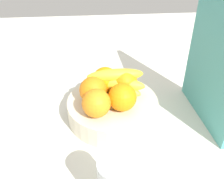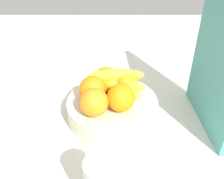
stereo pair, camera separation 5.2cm
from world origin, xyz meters
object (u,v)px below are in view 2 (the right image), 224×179
Objects in this scene: orange_front_left at (94,102)px; cutting_board at (217,70)px; banana_bunch at (117,82)px; orange_back_left at (107,80)px; orange_back_right at (93,89)px; orange_front_right at (121,98)px; orange_center at (126,83)px; fruit_bowl at (112,109)px.

cutting_board reaches higher than orange_front_left.
banana_bunch is (-9.57, 6.13, 0.21)cm from orange_front_left.
cutting_board is at bearing 78.70° from banana_bunch.
banana_bunch reaches higher than orange_front_left.
orange_back_left is 6.52cm from orange_back_right.
orange_front_right is at bearing 63.01° from orange_back_right.
cutting_board is at bearing 77.81° from orange_center.
orange_front_right is 26.66cm from cutting_board.
orange_front_left is 12.92cm from orange_center.
banana_bunch is (-0.15, -2.70, 0.21)cm from orange_center.
orange_front_right is at bearing 9.15° from banana_bunch.
orange_center is (-9.42, 8.84, 0.00)cm from orange_front_left.
orange_front_left is (6.07, -4.76, 7.18)cm from fruit_bowl.
banana_bunch reaches higher than fruit_bowl.
orange_front_left is 11.87cm from orange_back_left.
banana_bunch reaches higher than orange_back_right.
banana_bunch is at bearing 57.98° from orange_back_left.
cutting_board is (5.18, 23.96, 7.62)cm from orange_center.
orange_center is (-7.33, 1.50, 0.00)cm from orange_front_right.
orange_front_right is at bearing -11.56° from orange_center.
fruit_bowl is 9.05cm from orange_back_right.
cutting_board reaches higher than banana_bunch.
fruit_bowl is 10.54cm from orange_front_left.
orange_front_left is at bearing 6.86° from orange_back_right.
cutting_board is (7.20, 29.65, 7.62)cm from orange_back_left.
fruit_bowl is 3.42× the size of orange_back_left.
orange_front_right is (-2.09, 7.34, 0.00)cm from orange_front_left.
orange_front_right is (3.98, 2.57, 7.18)cm from fruit_bowl.
orange_front_left is 1.00× the size of orange_back_left.
orange_back_right is at bearing -173.14° from orange_front_left.
orange_back_right is 0.45× the size of banana_bunch.
orange_front_left is 7.63cm from orange_front_right.
orange_front_right is 0.22× the size of cutting_board.
cutting_board reaches higher than orange_front_right.
orange_back_right is 7.66cm from banana_bunch.
orange_back_left reaches higher than fruit_bowl.
orange_front_left is at bearing -87.13° from cutting_board.
fruit_bowl is 8.91cm from orange_center.
orange_front_left is at bearing -15.35° from orange_back_left.
fruit_bowl is 3.42× the size of orange_front_left.
orange_front_right is 9.07cm from orange_back_right.
cutting_board is (1.96, 33.54, 7.62)cm from orange_back_right.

